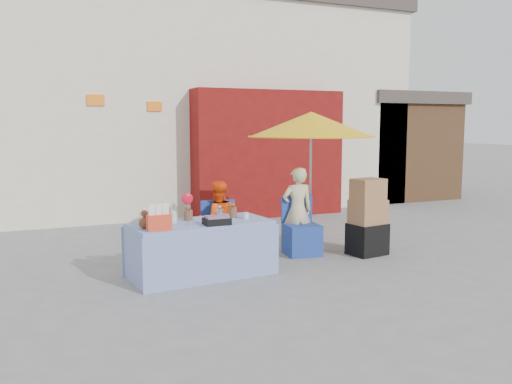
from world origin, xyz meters
name	(u,v)px	position (x,y,z in m)	size (l,w,h in m)	color
ground	(250,279)	(0.00, 0.00, 0.00)	(80.00, 80.00, 0.00)	slate
backdrop	(150,76)	(0.52, 7.52, 3.10)	(14.00, 8.00, 7.80)	silver
market_table	(201,248)	(-0.51, 0.40, 0.35)	(1.87, 1.02, 1.08)	#7D93C9
chair_left	(221,245)	(-0.06, 0.88, 0.26)	(0.53, 0.52, 0.85)	navy
chair_right	(302,237)	(1.19, 0.88, 0.26)	(0.53, 0.52, 0.85)	navy
vendor_orange	(218,221)	(-0.06, 1.01, 0.56)	(0.55, 0.43, 1.13)	#FF4D0D
vendor_beige	(297,210)	(1.19, 1.01, 0.64)	(0.47, 0.31, 1.28)	beige
umbrella	(311,125)	(1.49, 1.16, 1.89)	(1.90, 1.90, 2.09)	gray
box_stack	(368,220)	(2.07, 0.49, 0.52)	(0.56, 0.49, 1.12)	black
tarp_bundle	(175,268)	(-0.87, 0.31, 0.15)	(0.67, 0.54, 0.30)	yellow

